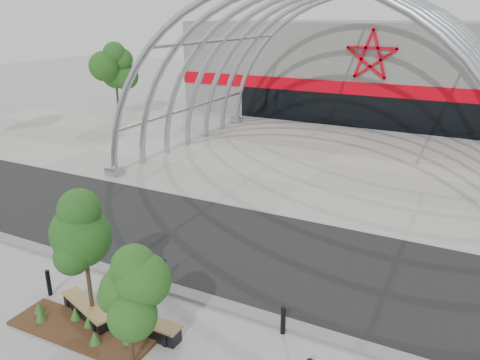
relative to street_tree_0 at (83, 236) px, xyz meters
name	(u,v)px	position (x,y,z in m)	size (l,w,h in m)	color
ground	(185,290)	(1.58, 2.57, -2.77)	(140.00, 140.00, 0.00)	gray
road	(234,246)	(1.58, 6.07, -2.76)	(140.00, 7.00, 0.02)	black
forecourt	(326,163)	(1.58, 18.07, -2.75)	(60.00, 17.00, 0.04)	#A5A094
kerb	(181,292)	(1.58, 2.32, -2.71)	(60.00, 0.50, 0.12)	slate
arena_building	(388,68)	(1.58, 36.02, 1.22)	(34.00, 15.24, 8.00)	slate
vault_canopy	(326,163)	(1.58, 18.07, -2.75)	(20.80, 15.80, 20.36)	#9FA5AA
planting_bed	(80,328)	(0.07, -0.62, -2.65)	(4.50, 1.46, 0.47)	#382315
street_tree_0	(83,236)	(0.00, 0.00, 0.00)	(1.69, 1.69, 3.85)	black
street_tree_1	(126,284)	(2.32, -1.00, -0.34)	(1.43, 1.43, 3.39)	black
bench_0	(87,311)	(-0.21, -0.03, -2.54)	(2.31, 1.20, 0.48)	black
bench_1	(145,326)	(1.78, 0.19, -2.53)	(2.33, 0.52, 0.49)	black
bollard_0	(49,283)	(-2.18, 0.34, -2.32)	(0.14, 0.14, 0.89)	black
bollard_1	(164,271)	(0.70, 2.67, -2.34)	(0.14, 0.14, 0.85)	black
bollard_2	(151,281)	(0.80, 1.82, -2.25)	(0.17, 0.17, 1.04)	black
bollard_3	(283,320)	(5.30, 1.97, -2.33)	(0.14, 0.14, 0.88)	black
bg_tree_0	(115,64)	(-18.42, 22.57, 1.87)	(3.00, 3.00, 6.45)	black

